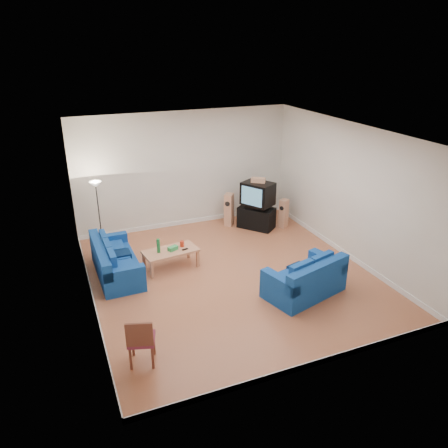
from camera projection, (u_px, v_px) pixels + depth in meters
name	position (u px, v px, depth m)	size (l,w,h in m)	color
room	(231.00, 211.00, 9.21)	(6.01, 6.51, 3.21)	brown
sofa_three_seat	(114.00, 263.00, 9.73)	(0.90, 2.01, 0.77)	navy
sofa_loveseat	(306.00, 281.00, 8.97)	(1.83, 1.32, 0.82)	navy
coffee_table	(171.00, 252.00, 10.00)	(1.29, 0.76, 0.45)	tan
bottle	(158.00, 246.00, 9.82)	(0.08, 0.08, 0.33)	#197233
tissue_box	(173.00, 248.00, 9.97)	(0.23, 0.12, 0.09)	green
red_canister	(182.00, 244.00, 10.13)	(0.10, 0.10, 0.14)	red
remote	(185.00, 249.00, 10.01)	(0.15, 0.05, 0.02)	black
tv_stand	(256.00, 218.00, 12.20)	(0.97, 0.54, 0.59)	black
av_receiver	(255.00, 206.00, 12.07)	(0.48, 0.39, 0.11)	black
television	(258.00, 194.00, 11.89)	(0.92, 1.00, 0.62)	black
centre_speaker	(258.00, 180.00, 11.77)	(0.38, 0.15, 0.13)	tan
speaker_left	(229.00, 210.00, 12.31)	(0.34, 0.35, 0.93)	tan
speaker_right	(284.00, 213.00, 12.19)	(0.30, 0.29, 0.82)	tan
floor_lamp	(97.00, 193.00, 10.63)	(0.30, 0.30, 1.74)	black
dining_chair	(141.00, 339.00, 6.93)	(0.53, 0.53, 0.89)	brown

